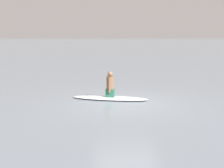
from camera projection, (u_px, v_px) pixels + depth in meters
ground_plane at (126, 103)px, 11.68m from camera, size 400.00×400.00×0.00m
surfboard at (110, 98)px, 12.32m from camera, size 1.43×3.22×0.12m
person_paddler at (110, 85)px, 12.23m from camera, size 0.46×0.39×1.04m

